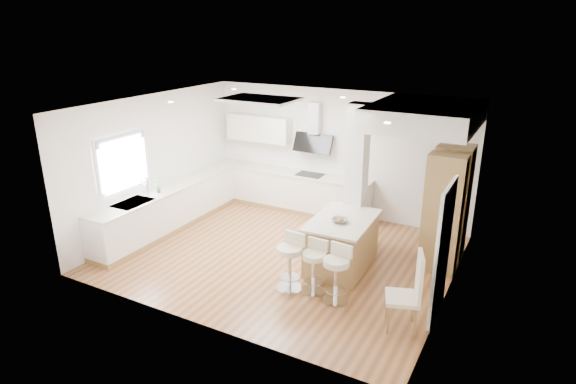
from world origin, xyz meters
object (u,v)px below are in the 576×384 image
Objects in this scene: peninsula at (342,243)px; bar_stool_c at (337,271)px; dining_chair at (411,289)px; bar_stool_a at (290,259)px; bar_stool_b at (314,264)px.

peninsula reaches higher than bar_stool_c.
peninsula is 2.01m from dining_chair.
peninsula is at bearing 121.23° from dining_chair.
bar_stool_a is 0.81× the size of dining_chair.
dining_chair is at bearing -41.68° from peninsula.
peninsula is at bearing 114.99° from bar_stool_c.
bar_stool_b is at bearing 173.85° from bar_stool_c.
bar_stool_a is at bearing -114.03° from peninsula.
bar_stool_b is 0.44m from bar_stool_c.
bar_stool_c is (0.37, -1.10, 0.06)m from peninsula.
bar_stool_c is at bearing 152.50° from dining_chair.
dining_chair is (1.61, -0.26, 0.13)m from bar_stool_b.
dining_chair is at bearing -1.60° from bar_stool_c.
dining_chair is (1.55, -1.27, 0.17)m from peninsula.
peninsula reaches higher than bar_stool_b.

